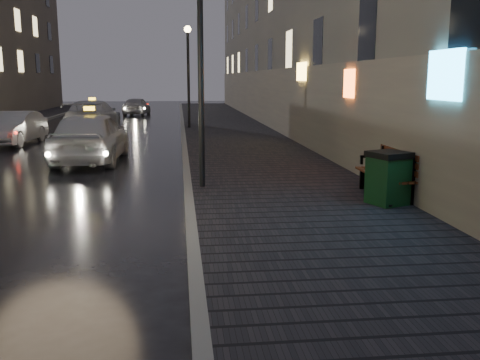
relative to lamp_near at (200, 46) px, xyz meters
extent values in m
plane|color=black|center=(-1.85, -6.00, -3.49)|extent=(120.00, 120.00, 0.00)
cube|color=black|center=(2.05, 15.00, -3.41)|extent=(4.60, 58.00, 0.15)
cube|color=slate|center=(-0.35, 15.00, -3.41)|extent=(0.20, 58.00, 0.15)
cube|color=slate|center=(-9.25, 15.00, -3.41)|extent=(0.20, 58.00, 0.15)
cube|color=#605B54|center=(5.25, 19.00, 3.01)|extent=(1.80, 50.00, 13.00)
cylinder|color=black|center=(0.00, 0.00, -0.84)|extent=(0.14, 0.14, 5.00)
cylinder|color=black|center=(0.00, 16.00, -0.84)|extent=(0.14, 0.14, 5.00)
sphere|color=#FFD88C|center=(0.00, 16.00, 1.76)|extent=(0.36, 0.36, 0.36)
cube|color=black|center=(4.00, -2.45, -3.11)|extent=(0.57, 0.07, 0.46)
cube|color=black|center=(4.25, -2.45, -2.71)|extent=(0.07, 0.07, 0.80)
cube|color=black|center=(3.94, -2.45, -2.56)|extent=(0.48, 0.06, 0.06)
cube|color=black|center=(4.00, -0.74, -3.11)|extent=(0.57, 0.07, 0.46)
cube|color=black|center=(4.25, -0.74, -2.71)|extent=(0.07, 0.07, 0.80)
cube|color=black|center=(3.94, -0.74, -2.56)|extent=(0.48, 0.06, 0.06)
cube|color=#4F2011|center=(4.00, -1.59, -2.85)|extent=(0.71, 2.05, 0.05)
cube|color=#4F2011|center=(4.27, -1.59, -2.52)|extent=(0.04, 2.05, 0.46)
cube|color=black|center=(3.77, -2.30, -2.85)|extent=(0.87, 0.87, 0.98)
cube|color=black|center=(3.77, -2.30, -2.29)|extent=(0.94, 0.94, 0.12)
imported|color=silver|center=(-3.45, 5.22, -2.64)|extent=(2.20, 5.07, 1.70)
imported|color=#9C9CA4|center=(-7.44, 10.56, -2.80)|extent=(1.87, 4.29, 1.37)
imported|color=#BABAC1|center=(-5.05, 16.17, -2.68)|extent=(2.46, 5.65, 1.62)
imported|color=#A4A3AB|center=(-3.71, 28.44, -2.81)|extent=(2.07, 4.13, 1.35)
camera|label=1|loc=(-0.53, -12.81, -0.75)|focal=40.00mm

